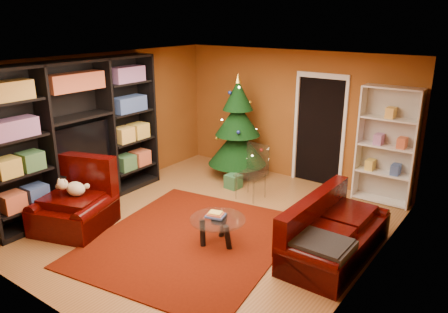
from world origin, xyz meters
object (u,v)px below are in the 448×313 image
Objects in this scene: gift_box_green at (233,181)px; media_unit at (78,136)px; sofa at (337,228)px; acrylic_chair at (251,175)px; christmas_tree at (238,127)px; white_bookshelf at (387,146)px; dog at (76,189)px; rug at (190,240)px; gift_box_red at (243,163)px; armchair at (73,202)px; coffee_table at (218,231)px.

media_unit is at bearing -127.42° from gift_box_green.
acrylic_chair is (-2.06, 1.01, 0.03)m from sofa.
christmas_tree reaches higher than white_bookshelf.
media_unit reaches higher than dog.
rug is at bearing -84.15° from acrylic_chair.
armchair is (-0.57, -3.96, 0.33)m from gift_box_red.
media_unit is (-2.37, -0.11, 1.26)m from rug.
acrylic_chair is at bearing -44.08° from christmas_tree.
white_bookshelf reaches higher than armchair.
christmas_tree is at bearing -71.70° from gift_box_red.
coffee_table reaches higher than rug.
media_unit is 5.35m from white_bookshelf.
acrylic_chair is at bearing -22.22° from gift_box_green.
gift_box_green is at bearing 65.26° from sofa.
coffee_table is (-1.52, -0.72, -0.21)m from sofa.
gift_box_red is 0.27× the size of coffee_table.
white_bookshelf is at bearing 34.64° from acrylic_chair.
media_unit is 12.22× the size of gift_box_green.
dog is (0.67, -0.61, -0.61)m from media_unit.
christmas_tree is 7.97× the size of gift_box_green.
dog is 2.32m from coffee_table.
acrylic_chair is at bearing 94.03° from rug.
media_unit is at bearing -174.66° from coffee_table.
gift_box_green is 0.68× the size of dog.
gift_box_red is 0.20× the size of armchair.
gift_box_green is at bearing -61.67° from christmas_tree.
armchair is at bearing -101.42° from christmas_tree.
gift_box_green is at bearing 107.91° from rug.
gift_box_red is at bearing 63.75° from armchair.
christmas_tree is (1.35, 2.85, -0.22)m from media_unit.
armchair reaches higher than sofa.
armchair is (-1.73, -0.78, 0.44)m from rug.
acrylic_chair is at bearing -147.35° from white_bookshelf.
media_unit is 14.82× the size of gift_box_red.
gift_box_red is (1.20, 3.29, -1.16)m from media_unit.
white_bookshelf is (2.53, 1.06, 0.90)m from gift_box_green.
media_unit reaches higher than christmas_tree.
white_bookshelf is 2.36× the size of acrylic_chair.
armchair reaches higher than coffee_table.
gift_box_red is 0.10× the size of white_bookshelf.
dog is at bearing -132.74° from white_bookshelf.
acrylic_chair reaches higher than dog.
sofa is (2.95, -1.87, -0.62)m from christmas_tree.
coffee_table is (0.41, 0.15, 0.21)m from rug.
coffee_table reaches higher than gift_box_green.
christmas_tree is at bearing 64.13° from media_unit.
rug is 0.94× the size of media_unit.
acrylic_chair is at bearing -51.50° from gift_box_red.
rug is at bearing -159.94° from coffee_table.
dog reaches higher than gift_box_red.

